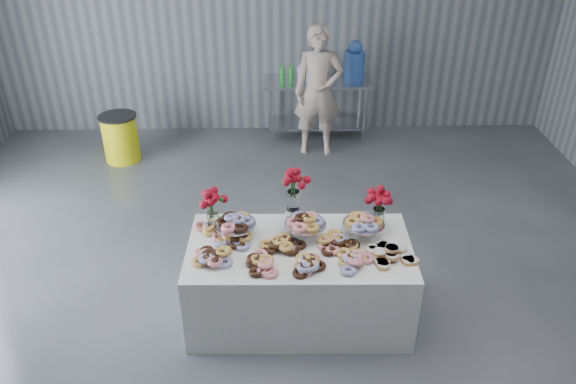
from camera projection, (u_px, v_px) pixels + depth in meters
name	position (u px, v px, depth m)	size (l,w,h in m)	color
ground	(282.00, 345.00, 4.77)	(9.00, 9.00, 0.00)	#383A40
room_walls	(235.00, 32.00, 3.48)	(8.04, 9.04, 4.02)	slate
display_table	(299.00, 281.00, 4.93)	(1.90, 1.00, 0.75)	white
prep_table	(317.00, 99.00, 7.99)	(1.50, 0.60, 0.90)	silver
donut_mounds	(300.00, 245.00, 4.67)	(1.80, 0.80, 0.09)	gold
cake_stand_left	(235.00, 223.00, 4.79)	(0.36, 0.36, 0.17)	silver
cake_stand_mid	(305.00, 222.00, 4.79)	(0.36, 0.36, 0.17)	silver
cake_stand_right	(364.00, 222.00, 4.79)	(0.36, 0.36, 0.17)	silver
danish_pile	(392.00, 251.00, 4.58)	(0.48, 0.48, 0.11)	silver
bouquet_left	(212.00, 201.00, 4.80)	(0.26, 0.26, 0.42)	white
bouquet_right	(380.00, 198.00, 4.84)	(0.26, 0.26, 0.42)	white
bouquet_center	(293.00, 186.00, 4.84)	(0.26, 0.26, 0.57)	silver
water_jug	(355.00, 62.00, 7.73)	(0.28, 0.28, 0.55)	#3969C3
drink_bottles	(295.00, 73.00, 7.68)	(0.54, 0.08, 0.27)	#268C33
person	(318.00, 91.00, 7.51)	(0.65, 0.42, 1.77)	#CC8C93
trash_barrel	(121.00, 138.00, 7.56)	(0.50, 0.50, 0.65)	yellow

